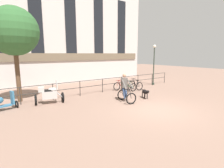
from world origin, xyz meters
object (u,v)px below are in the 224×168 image
parked_bicycle_mid_right (135,85)px  street_lamp (154,62)px  dog (145,92)px  parked_bicycle_near_lamp (121,87)px  parked_bicycle_mid_left (128,86)px  parked_motorcycle (49,94)px  cyclist_with_bike (125,89)px  parked_scooter (3,102)px

parked_bicycle_mid_right → street_lamp: bearing=-162.1°
dog → parked_bicycle_mid_right: parked_bicycle_mid_right is taller
parked_bicycle_near_lamp → street_lamp: bearing=-172.4°
street_lamp → parked_bicycle_mid_right: bearing=-169.5°
parked_bicycle_near_lamp → parked_bicycle_mid_left: (0.77, 0.00, 0.00)m
dog → parked_bicycle_mid_right: (1.62, 2.59, -0.08)m
parked_motorcycle → parked_bicycle_near_lamp: bearing=-76.5°
parked_motorcycle → street_lamp: (9.84, 0.61, 1.54)m
parked_bicycle_near_lamp → parked_bicycle_mid_right: 1.55m
parked_motorcycle → parked_bicycle_near_lamp: size_ratio=1.53×
parked_bicycle_mid_left → parked_bicycle_mid_right: same height
street_lamp → parked_motorcycle: bearing=-176.5°
parked_bicycle_near_lamp → parked_bicycle_mid_right: size_ratio=0.94×
cyclist_with_bike → parked_bicycle_mid_right: bearing=48.6°
parked_bicycle_near_lamp → parked_bicycle_mid_left: bearing=-179.2°
parked_bicycle_mid_left → parked_bicycle_mid_right: bearing=174.5°
parked_bicycle_mid_left → street_lamp: street_lamp is taller
dog → parked_motorcycle: size_ratio=0.57×
cyclist_with_bike → parked_bicycle_mid_right: size_ratio=1.43×
cyclist_with_bike → dog: cyclist_with_bike is taller
parked_bicycle_mid_left → parked_scooter: 8.58m
parked_scooter → parked_motorcycle: bearing=-106.6°
parked_bicycle_mid_left → parked_bicycle_mid_right: (0.77, 0.00, 0.00)m
dog → parked_bicycle_near_lamp: parked_bicycle_near_lamp is taller
parked_scooter → street_lamp: (12.15, 0.49, 1.64)m
dog → parked_motorcycle: (-5.43, 2.50, 0.13)m
parked_motorcycle → parked_scooter: (-2.31, 0.12, -0.10)m
dog → parked_scooter: bearing=-178.4°
parked_bicycle_mid_left → street_lamp: bearing=-177.2°
parked_scooter → cyclist_with_bike: bearing=-124.7°
parked_scooter → dog: bearing=-122.5°
parked_motorcycle → parked_bicycle_near_lamp: (5.50, 0.09, -0.20)m
parked_motorcycle → dog: bearing=-102.2°
parked_bicycle_mid_left → cyclist_with_bike: bearing=39.6°
parked_bicycle_mid_right → parked_scooter: parked_scooter is taller
parked_bicycle_mid_right → parked_bicycle_mid_left: bearing=7.4°
dog → parked_bicycle_mid_left: (0.84, 2.59, -0.08)m
cyclist_with_bike → dog: 1.56m
cyclist_with_bike → parked_motorcycle: bearing=161.5°
dog → parked_bicycle_mid_left: size_ratio=0.84×
dog → parked_bicycle_mid_left: parked_bicycle_mid_left is taller
dog → parked_bicycle_mid_left: 2.73m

